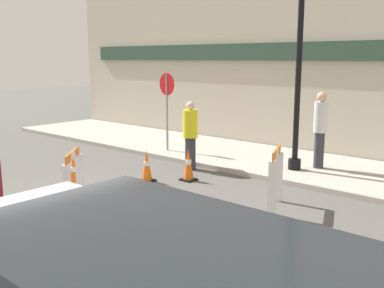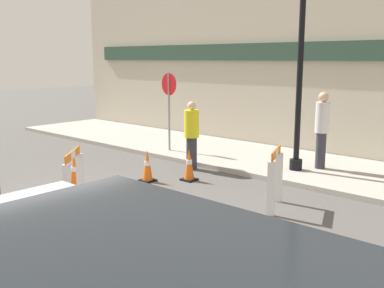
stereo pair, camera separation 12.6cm
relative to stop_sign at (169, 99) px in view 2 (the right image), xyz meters
The scene contains 11 objects.
ground_plane 5.73m from the stop_sign, 67.65° to the right, with size 60.00×60.00×0.00m, color #565451.
sidewalk_slab 2.74m from the stop_sign, 24.58° to the left, with size 18.00×3.12×0.12m.
storefront_facade 3.55m from the stop_sign, 51.04° to the left, with size 18.00×0.22×5.50m.
stop_sign is the anchor object (origin of this frame).
barricade_0 5.11m from the stop_sign, 23.47° to the right, with size 0.44×0.84×1.08m.
barricade_1 4.54m from the stop_sign, 68.77° to the right, with size 0.75×0.81×0.95m.
traffic_cone_0 3.96m from the stop_sign, 75.80° to the right, with size 0.30×0.30×0.72m.
traffic_cone_1 3.02m from the stop_sign, 36.35° to the right, with size 0.30×0.30×0.71m.
traffic_cone_2 3.05m from the stop_sign, 54.93° to the right, with size 0.30×0.30×0.69m.
person_worker 1.92m from the stop_sign, 28.15° to the right, with size 0.49×0.49×1.63m.
person_pedestrian 4.17m from the stop_sign, 11.87° to the left, with size 0.43×0.43×1.76m.
Camera 2 is at (6.51, -3.54, 2.62)m, focal length 42.00 mm.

